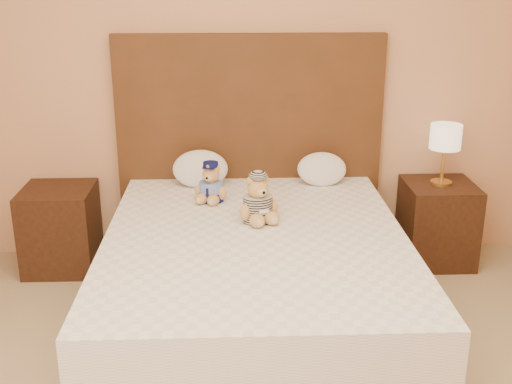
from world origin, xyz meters
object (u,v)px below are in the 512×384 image
Objects in this scene: lamp at (445,140)px; pillow_left at (200,167)px; teddy_police at (211,182)px; teddy_prisoner at (258,198)px; bed at (256,281)px; pillow_right at (322,168)px; nightstand_right at (437,223)px; nightstand_left at (61,229)px.

pillow_left is at bearing 178.91° from lamp.
teddy_prisoner is (0.27, -0.34, 0.01)m from teddy_police.
bed is 0.98m from pillow_left.
pillow_left is at bearing 124.75° from teddy_police.
pillow_right is (0.71, 0.30, -0.01)m from teddy_police.
lamp is at bearing 180.00° from nightstand_right.
bed is 5.62× the size of pillow_left.
teddy_police is at bearing 104.63° from teddy_prisoner.
teddy_police is 0.31m from pillow_left.
lamp is 1.25× the size of pillow_right.
nightstand_right is 1.63m from pillow_left.
teddy_police is at bearing -75.40° from pillow_left.
teddy_police is 0.89× the size of teddy_prisoner.
lamp is at bearing -2.19° from pillow_right.
bed is 8.22× the size of teddy_police.
pillow_left is at bearing 111.40° from bed.
pillow_right is at bearing 0.00° from pillow_left.
lamp is at bearing -1.09° from pillow_left.
lamp is 1.59m from pillow_left.
teddy_prisoner is at bearing 83.91° from bed.
pillow_left reaches higher than nightstand_left.
teddy_police reaches higher than nightstand_right.
teddy_prisoner reaches higher than teddy_police.
bed is 5.00× the size of lamp.
nightstand_right is at bearing 30.29° from teddy_police.
nightstand_left is 1.38× the size of lamp.
pillow_right is (-0.79, 0.03, -0.19)m from lamp.
nightstand_left is 1.55× the size of pillow_left.
bed and nightstand_right have the same top height.
nightstand_left is 1.47m from teddy_prisoner.
nightstand_left is 1.01m from pillow_left.
teddy_police is 0.43m from teddy_prisoner.
pillow_right is at bearing 177.81° from lamp.
pillow_right is (0.79, 0.00, -0.01)m from pillow_left.
nightstand_right is 0.57m from lamp.
teddy_prisoner reaches higher than pillow_right.
bed is 1.59m from lamp.
teddy_prisoner is at bearing -61.52° from pillow_left.
pillow_right is (-0.79, 0.03, 0.39)m from nightstand_right.
nightstand_left is at bearing -179.00° from pillow_right.
lamp reaches higher than pillow_left.
lamp reaches higher than nightstand_right.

